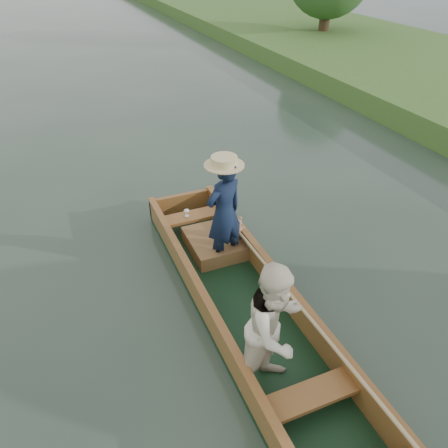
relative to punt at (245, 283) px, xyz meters
name	(u,v)px	position (x,y,z in m)	size (l,w,h in m)	color
ground	(242,309)	(0.02, 0.10, -0.53)	(120.00, 120.00, 0.00)	#283D30
trees_far	(123,3)	(0.57, 8.56, 2.07)	(22.04, 12.82, 4.47)	#47331E
punt	(245,283)	(0.00, 0.00, 0.00)	(1.24, 5.24, 1.70)	black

